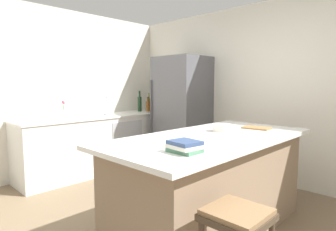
{
  "coord_description": "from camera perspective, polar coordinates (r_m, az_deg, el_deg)",
  "views": [
    {
      "loc": [
        1.97,
        -1.75,
        1.42
      ],
      "look_at": [
        -0.74,
        1.03,
        1.0
      ],
      "focal_mm": 30.48,
      "sensor_mm": 36.0,
      "label": 1
    }
  ],
  "objects": [
    {
      "name": "wall_rear",
      "position": [
        4.46,
        18.06,
        4.33
      ],
      "size": [
        6.0,
        0.1,
        2.6
      ],
      "primitive_type": "cube",
      "color": "silver",
      "rests_on": "ground_plane"
    },
    {
      "name": "wall_left",
      "position": [
        4.76,
        -24.21,
        4.19
      ],
      "size": [
        0.1,
        6.0,
        2.6
      ],
      "primitive_type": "cube",
      "color": "silver",
      "rests_on": "ground_plane"
    },
    {
      "name": "counter_run_left",
      "position": [
        4.88,
        -13.39,
        -5.34
      ],
      "size": [
        0.67,
        2.64,
        0.92
      ],
      "color": "silver",
      "rests_on": "ground_plane"
    },
    {
      "name": "kitchen_island",
      "position": [
        2.87,
        8.62,
        -13.15
      ],
      "size": [
        1.06,
        2.22,
        0.93
      ],
      "color": "#8E755B",
      "rests_on": "ground_plane"
    },
    {
      "name": "refrigerator",
      "position": [
        4.82,
        2.78,
        0.44
      ],
      "size": [
        0.8,
        0.74,
        1.88
      ],
      "color": "#56565B",
      "rests_on": "ground_plane"
    },
    {
      "name": "bar_stool",
      "position": [
        1.89,
        13.57,
        -21.29
      ],
      "size": [
        0.36,
        0.36,
        0.68
      ],
      "color": "#473828",
      "rests_on": "ground_plane"
    },
    {
      "name": "sink_faucet",
      "position": [
        4.72,
        -16.29,
        1.75
      ],
      "size": [
        0.15,
        0.05,
        0.3
      ],
      "color": "silver",
      "rests_on": "counter_run_left"
    },
    {
      "name": "flower_vase",
      "position": [
        4.49,
        -20.13,
        0.51
      ],
      "size": [
        0.09,
        0.09,
        0.27
      ],
      "color": "silver",
      "rests_on": "counter_run_left"
    },
    {
      "name": "paper_towel_roll",
      "position": [
        4.83,
        -12.13,
        1.68
      ],
      "size": [
        0.14,
        0.14,
        0.31
      ],
      "color": "gray",
      "rests_on": "counter_run_left"
    },
    {
      "name": "soda_bottle",
      "position": [
        5.5,
        -2.62,
        2.3
      ],
      "size": [
        0.07,
        0.07,
        0.32
      ],
      "color": "silver",
      "rests_on": "counter_run_left"
    },
    {
      "name": "olive_oil_bottle",
      "position": [
        5.47,
        -3.81,
        2.29
      ],
      "size": [
        0.06,
        0.06,
        0.33
      ],
      "color": "olive",
      "rests_on": "counter_run_left"
    },
    {
      "name": "whiskey_bottle",
      "position": [
        5.36,
        -4.01,
        1.96
      ],
      "size": [
        0.08,
        0.08,
        0.27
      ],
      "color": "brown",
      "rests_on": "counter_run_left"
    },
    {
      "name": "wine_bottle",
      "position": [
        5.38,
        -5.69,
        2.43
      ],
      "size": [
        0.07,
        0.07,
        0.39
      ],
      "color": "#19381E",
      "rests_on": "counter_run_left"
    },
    {
      "name": "cookbook_stack",
      "position": [
        2.07,
        3.36,
        -6.19
      ],
      "size": [
        0.24,
        0.21,
        0.09
      ],
      "color": "#4C7F60",
      "rests_on": "kitchen_island"
    },
    {
      "name": "mixing_bowl",
      "position": [
        3.03,
        10.75,
        -2.41
      ],
      "size": [
        0.21,
        0.21,
        0.08
      ],
      "color": "silver",
      "rests_on": "kitchen_island"
    },
    {
      "name": "cutting_board",
      "position": [
        3.31,
        17.31,
        -2.38
      ],
      "size": [
        0.31,
        0.22,
        0.02
      ],
      "color": "#9E7042",
      "rests_on": "kitchen_island"
    }
  ]
}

